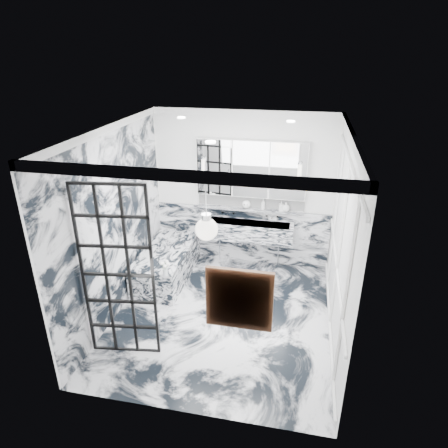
% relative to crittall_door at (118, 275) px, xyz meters
% --- Properties ---
extents(floor, '(3.60, 3.60, 0.00)m').
position_rel_crittall_door_xyz_m(floor, '(1.10, 0.99, -1.18)').
color(floor, silver).
rests_on(floor, ground).
extents(ceiling, '(3.60, 3.60, 0.00)m').
position_rel_crittall_door_xyz_m(ceiling, '(1.10, 0.99, 1.62)').
color(ceiling, white).
rests_on(ceiling, wall_back).
extents(wall_back, '(3.60, 0.00, 3.60)m').
position_rel_crittall_door_xyz_m(wall_back, '(1.10, 2.79, 0.22)').
color(wall_back, white).
rests_on(wall_back, floor).
extents(wall_front, '(3.60, 0.00, 3.60)m').
position_rel_crittall_door_xyz_m(wall_front, '(1.10, -0.81, 0.22)').
color(wall_front, white).
rests_on(wall_front, floor).
extents(wall_left, '(0.00, 3.60, 3.60)m').
position_rel_crittall_door_xyz_m(wall_left, '(-0.50, 0.99, 0.22)').
color(wall_left, white).
rests_on(wall_left, floor).
extents(wall_right, '(0.00, 3.60, 3.60)m').
position_rel_crittall_door_xyz_m(wall_right, '(2.70, 0.99, 0.22)').
color(wall_right, white).
rests_on(wall_right, floor).
extents(marble_clad_back, '(3.18, 0.05, 1.05)m').
position_rel_crittall_door_xyz_m(marble_clad_back, '(1.10, 2.77, -0.65)').
color(marble_clad_back, silver).
rests_on(marble_clad_back, floor).
extents(marble_clad_left, '(0.02, 3.56, 2.68)m').
position_rel_crittall_door_xyz_m(marble_clad_left, '(-0.48, 0.99, 0.16)').
color(marble_clad_left, silver).
rests_on(marble_clad_left, floor).
extents(panel_molding, '(0.03, 3.40, 2.30)m').
position_rel_crittall_door_xyz_m(panel_molding, '(2.68, 0.99, 0.12)').
color(panel_molding, white).
rests_on(panel_molding, floor).
extents(soap_bottle_a, '(0.08, 0.08, 0.20)m').
position_rel_crittall_door_xyz_m(soap_bottle_a, '(1.49, 2.70, 0.01)').
color(soap_bottle_a, '#8C5919').
rests_on(soap_bottle_a, ledge).
extents(soap_bottle_b, '(0.10, 0.10, 0.19)m').
position_rel_crittall_door_xyz_m(soap_bottle_b, '(1.81, 2.70, 0.01)').
color(soap_bottle_b, '#4C4C51').
rests_on(soap_bottle_b, ledge).
extents(soap_bottle_c, '(0.14, 0.14, 0.17)m').
position_rel_crittall_door_xyz_m(soap_bottle_c, '(1.89, 2.70, -0.00)').
color(soap_bottle_c, silver).
rests_on(soap_bottle_c, ledge).
extents(face_pot, '(0.15, 0.15, 0.15)m').
position_rel_crittall_door_xyz_m(face_pot, '(1.19, 2.70, -0.01)').
color(face_pot, white).
rests_on(face_pot, ledge).
extents(amber_bottle, '(0.04, 0.04, 0.10)m').
position_rel_crittall_door_xyz_m(amber_bottle, '(1.49, 2.70, -0.04)').
color(amber_bottle, '#8C5919').
rests_on(amber_bottle, ledge).
extents(flower_vase, '(0.07, 0.07, 0.12)m').
position_rel_crittall_door_xyz_m(flower_vase, '(0.20, 1.08, -0.57)').
color(flower_vase, silver).
rests_on(flower_vase, bathtub).
extents(crittall_door, '(0.88, 0.15, 2.35)m').
position_rel_crittall_door_xyz_m(crittall_door, '(0.00, 0.00, 0.00)').
color(crittall_door, black).
rests_on(crittall_door, floor).
extents(artwork, '(0.54, 0.05, 0.54)m').
position_rel_crittall_door_xyz_m(artwork, '(1.64, -0.77, 0.39)').
color(artwork, orange).
rests_on(artwork, wall_front).
extents(pendant_light, '(0.23, 0.23, 0.23)m').
position_rel_crittall_door_xyz_m(pendant_light, '(1.21, -0.27, 0.85)').
color(pendant_light, white).
rests_on(pendant_light, ceiling).
extents(trough_sink, '(1.60, 0.45, 0.30)m').
position_rel_crittall_door_xyz_m(trough_sink, '(1.25, 2.55, -0.45)').
color(trough_sink, silver).
rests_on(trough_sink, wall_back).
extents(ledge, '(1.90, 0.14, 0.04)m').
position_rel_crittall_door_xyz_m(ledge, '(1.25, 2.71, -0.11)').
color(ledge, silver).
rests_on(ledge, wall_back).
extents(subway_tile, '(1.90, 0.03, 0.23)m').
position_rel_crittall_door_xyz_m(subway_tile, '(1.25, 2.77, 0.03)').
color(subway_tile, white).
rests_on(subway_tile, wall_back).
extents(mirror_cabinet, '(1.90, 0.16, 1.00)m').
position_rel_crittall_door_xyz_m(mirror_cabinet, '(1.25, 2.72, 0.64)').
color(mirror_cabinet, white).
rests_on(mirror_cabinet, wall_back).
extents(sconce_left, '(0.07, 0.07, 0.40)m').
position_rel_crittall_door_xyz_m(sconce_left, '(0.43, 2.62, 0.60)').
color(sconce_left, white).
rests_on(sconce_left, mirror_cabinet).
extents(sconce_right, '(0.07, 0.07, 0.40)m').
position_rel_crittall_door_xyz_m(sconce_right, '(2.07, 2.62, 0.60)').
color(sconce_right, white).
rests_on(sconce_right, mirror_cabinet).
extents(bathtub, '(0.75, 1.65, 0.55)m').
position_rel_crittall_door_xyz_m(bathtub, '(-0.07, 1.89, -0.90)').
color(bathtub, silver).
rests_on(bathtub, floor).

